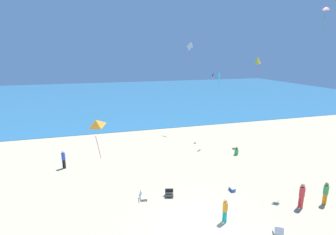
{
  "coord_description": "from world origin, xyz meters",
  "views": [
    {
      "loc": [
        -5.3,
        -11.88,
        9.65
      ],
      "look_at": [
        0.0,
        6.44,
        4.95
      ],
      "focal_mm": 27.6,
      "sensor_mm": 36.0,
      "label": 1
    }
  ],
  "objects": [
    {
      "name": "beach_chair_far_right",
      "position": [
        3.89,
        -1.84,
        0.26
      ],
      "size": [
        0.68,
        0.71,
        0.55
      ],
      "rotation": [
        0.0,
        0.0,
        1.08
      ],
      "color": "white",
      "rests_on": "ground_plane"
    },
    {
      "name": "kite_yellow",
      "position": [
        11.62,
        12.35,
        9.02
      ],
      "size": [
        0.92,
        0.9,
        1.78
      ],
      "rotation": [
        0.0,
        0.0,
        2.24
      ],
      "color": "yellow"
    },
    {
      "name": "kite_white",
      "position": [
        6.37,
        18.86,
        10.57
      ],
      "size": [
        0.57,
        0.86,
        1.51
      ],
      "rotation": [
        0.0,
        0.0,
        5.0
      ],
      "color": "white"
    },
    {
      "name": "person_0",
      "position": [
        1.6,
        0.0,
        0.87
      ],
      "size": [
        0.38,
        0.38,
        1.51
      ],
      "rotation": [
        0.0,
        0.0,
        3.44
      ],
      "color": "#19ADB2",
      "rests_on": "ground_plane"
    },
    {
      "name": "kite_blue",
      "position": [
        7.78,
        14.93,
        7.41
      ],
      "size": [
        0.5,
        0.5,
        0.92
      ],
      "rotation": [
        0.0,
        0.0,
        3.88
      ],
      "color": "blue"
    },
    {
      "name": "kite_pink",
      "position": [
        10.41,
        3.37,
        12.67
      ],
      "size": [
        0.47,
        0.36,
        1.55
      ],
      "rotation": [
        0.0,
        0.0,
        6.28
      ],
      "color": "pink"
    },
    {
      "name": "ground_plane",
      "position": [
        0.0,
        10.0,
        0.0
      ],
      "size": [
        120.0,
        120.0,
        0.0
      ],
      "primitive_type": "plane",
      "color": "#C6B58C"
    },
    {
      "name": "ocean_water",
      "position": [
        0.0,
        49.96,
        0.03
      ],
      "size": [
        120.0,
        60.0,
        0.05
      ],
      "primitive_type": "cube",
      "color": "teal",
      "rests_on": "ground_plane"
    },
    {
      "name": "beach_chair_far_left",
      "position": [
        -2.59,
        3.78,
        0.27
      ],
      "size": [
        0.65,
        0.65,
        0.61
      ],
      "rotation": [
        0.0,
        0.0,
        6.18
      ],
      "color": "white",
      "rests_on": "ground_plane"
    },
    {
      "name": "beach_chair_mid_beach",
      "position": [
        -0.72,
        3.67,
        0.24
      ],
      "size": [
        0.7,
        0.68,
        0.54
      ],
      "rotation": [
        0.0,
        0.0,
        4.44
      ],
      "color": "black",
      "rests_on": "ground_plane"
    },
    {
      "name": "kite_teal",
      "position": [
        7.39,
        12.7,
        7.36
      ],
      "size": [
        0.58,
        0.63,
        1.57
      ],
      "rotation": [
        0.0,
        0.0,
        0.79
      ],
      "color": "#1EADAD"
    },
    {
      "name": "person_5",
      "position": [
        8.79,
        -0.18,
        0.92
      ],
      "size": [
        0.34,
        0.34,
        1.59
      ],
      "rotation": [
        0.0,
        0.0,
        1.49
      ],
      "color": "orange",
      "rests_on": "ground_plane"
    },
    {
      "name": "person_4",
      "position": [
        7.83,
        9.18,
        0.29
      ],
      "size": [
        0.64,
        0.71,
        0.8
      ],
      "rotation": [
        0.0,
        0.0,
        0.94
      ],
      "color": "green",
      "rests_on": "ground_plane"
    },
    {
      "name": "person_1",
      "position": [
        -8.19,
        10.54,
        0.93
      ],
      "size": [
        0.45,
        0.45,
        1.6
      ],
      "rotation": [
        0.0,
        0.0,
        4.08
      ],
      "color": "black",
      "rests_on": "ground_plane"
    },
    {
      "name": "person_3",
      "position": [
        7.0,
        -0.06,
        0.99
      ],
      "size": [
        0.37,
        0.37,
        1.71
      ],
      "rotation": [
        0.0,
        0.0,
        0.08
      ],
      "color": "red",
      "rests_on": "ground_plane"
    },
    {
      "name": "cooler_box",
      "position": [
        3.88,
        3.09,
        0.14
      ],
      "size": [
        0.31,
        0.52,
        0.27
      ],
      "rotation": [
        0.0,
        0.0,
        1.58
      ],
      "color": "#2D56B7",
      "rests_on": "ground_plane"
    },
    {
      "name": "kite_orange",
      "position": [
        -5.3,
        -1.69,
        7.0
      ],
      "size": [
        0.73,
        0.86,
        1.7
      ],
      "rotation": [
        0.0,
        0.0,
        1.79
      ],
      "color": "orange"
    }
  ]
}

